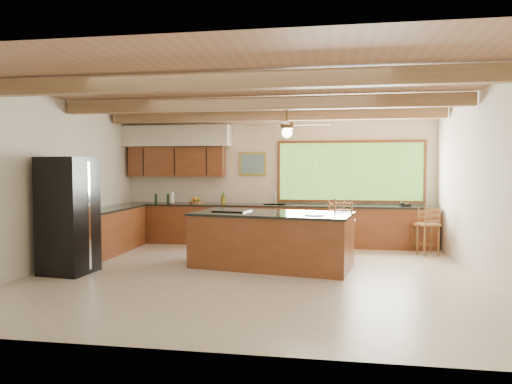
# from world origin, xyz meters

# --- Properties ---
(ground) EXTENTS (7.20, 7.20, 0.00)m
(ground) POSITION_xyz_m (0.00, 0.00, 0.00)
(ground) COLOR beige
(ground) RESTS_ON ground
(room_shell) EXTENTS (7.27, 6.54, 3.02)m
(room_shell) POSITION_xyz_m (-0.17, 0.65, 2.21)
(room_shell) COLOR beige
(room_shell) RESTS_ON ground
(counter_run) EXTENTS (7.12, 3.10, 1.22)m
(counter_run) POSITION_xyz_m (-0.82, 2.52, 0.46)
(counter_run) COLOR brown
(counter_run) RESTS_ON ground
(island) EXTENTS (2.95, 1.76, 0.98)m
(island) POSITION_xyz_m (0.23, 0.60, 0.48)
(island) COLOR brown
(island) RESTS_ON ground
(refrigerator) EXTENTS (0.82, 0.81, 1.93)m
(refrigerator) POSITION_xyz_m (-3.05, -0.43, 0.97)
(refrigerator) COLOR black
(refrigerator) RESTS_ON ground
(bar_stool_a) EXTENTS (0.48, 0.48, 1.16)m
(bar_stool_a) POSITION_xyz_m (1.53, 1.75, 0.69)
(bar_stool_a) COLOR brown
(bar_stool_a) RESTS_ON ground
(bar_stool_b) EXTENTS (0.47, 0.47, 1.10)m
(bar_stool_b) POSITION_xyz_m (1.35, 2.30, 0.65)
(bar_stool_b) COLOR brown
(bar_stool_b) RESTS_ON ground
(bar_stool_c) EXTENTS (0.40, 0.40, 0.95)m
(bar_stool_c) POSITION_xyz_m (3.14, 2.40, 0.56)
(bar_stool_c) COLOR brown
(bar_stool_c) RESTS_ON ground
(bar_stool_d) EXTENTS (0.46, 0.46, 1.04)m
(bar_stool_d) POSITION_xyz_m (3.19, 2.05, 0.61)
(bar_stool_d) COLOR brown
(bar_stool_d) RESTS_ON ground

